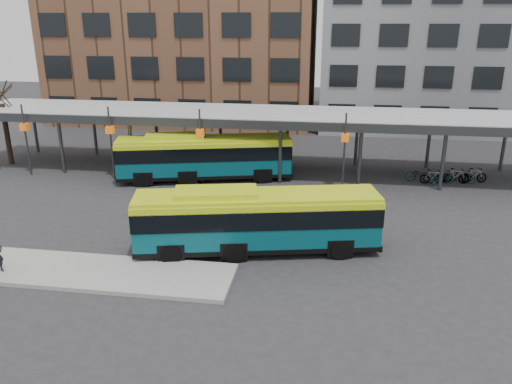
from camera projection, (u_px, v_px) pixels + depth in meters
name	position (u px, v px, depth m)	size (l,w,h in m)	color
ground	(212.00, 250.00, 22.94)	(120.00, 120.00, 0.00)	#28282B
boarding_island	(68.00, 270.00, 20.89)	(14.00, 3.00, 0.18)	gray
canopy	(254.00, 116.00, 33.70)	(40.00, 6.53, 4.80)	#999B9E
tree	(7.00, 131.00, 35.92)	(1.64, 1.64, 5.60)	black
building_brick	(186.00, 10.00, 50.67)	(26.00, 14.00, 22.00)	brown
building_grey	(452.00, 20.00, 47.30)	(24.00, 14.00, 20.00)	slate
bus_front	(256.00, 219.00, 22.37)	(11.12, 4.62, 3.00)	#074A56
bus_rear	(204.00, 156.00, 32.56)	(11.45, 5.08, 3.09)	#074A56
bike_rack	(447.00, 176.00, 32.24)	(5.27, 1.42, 1.01)	slate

